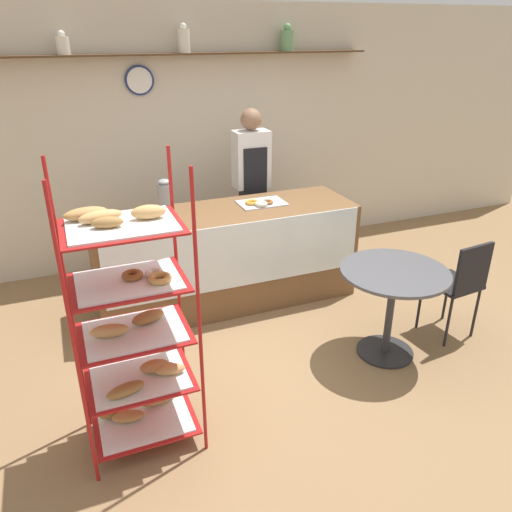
{
  "coord_description": "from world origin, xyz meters",
  "views": [
    {
      "loc": [
        -1.35,
        -2.95,
        2.44
      ],
      "look_at": [
        0.0,
        0.4,
        0.79
      ],
      "focal_mm": 35.0,
      "sensor_mm": 36.0,
      "label": 1
    }
  ],
  "objects_px": {
    "pastry_rack": "(134,329)",
    "cafe_table": "(392,291)",
    "person_worker": "(251,184)",
    "donut_tray_counter": "(261,203)",
    "cafe_chair": "(461,280)",
    "coffee_carafe": "(165,200)"
  },
  "relations": [
    {
      "from": "cafe_chair",
      "to": "donut_tray_counter",
      "type": "relative_size",
      "value": 2.04
    },
    {
      "from": "pastry_rack",
      "to": "cafe_table",
      "type": "xyz_separation_m",
      "value": [
        2.0,
        0.19,
        -0.24
      ]
    },
    {
      "from": "person_worker",
      "to": "donut_tray_counter",
      "type": "height_order",
      "value": "person_worker"
    },
    {
      "from": "pastry_rack",
      "to": "cafe_table",
      "type": "distance_m",
      "value": 2.02
    },
    {
      "from": "cafe_table",
      "to": "cafe_chair",
      "type": "relative_size",
      "value": 0.94
    },
    {
      "from": "pastry_rack",
      "to": "cafe_chair",
      "type": "xyz_separation_m",
      "value": [
        2.67,
        0.17,
        -0.27
      ]
    },
    {
      "from": "coffee_carafe",
      "to": "person_worker",
      "type": "bearing_deg",
      "value": 31.53
    },
    {
      "from": "cafe_table",
      "to": "coffee_carafe",
      "type": "distance_m",
      "value": 2.03
    },
    {
      "from": "pastry_rack",
      "to": "person_worker",
      "type": "distance_m",
      "value": 2.66
    },
    {
      "from": "person_worker",
      "to": "donut_tray_counter",
      "type": "distance_m",
      "value": 0.61
    },
    {
      "from": "pastry_rack",
      "to": "cafe_chair",
      "type": "distance_m",
      "value": 2.69
    },
    {
      "from": "coffee_carafe",
      "to": "donut_tray_counter",
      "type": "bearing_deg",
      "value": 3.09
    },
    {
      "from": "person_worker",
      "to": "donut_tray_counter",
      "type": "bearing_deg",
      "value": -103.17
    },
    {
      "from": "cafe_table",
      "to": "donut_tray_counter",
      "type": "bearing_deg",
      "value": 112.25
    },
    {
      "from": "pastry_rack",
      "to": "person_worker",
      "type": "height_order",
      "value": "pastry_rack"
    },
    {
      "from": "pastry_rack",
      "to": "coffee_carafe",
      "type": "distance_m",
      "value": 1.61
    },
    {
      "from": "person_worker",
      "to": "donut_tray_counter",
      "type": "xyz_separation_m",
      "value": [
        -0.14,
        -0.59,
        -0.01
      ]
    },
    {
      "from": "cafe_chair",
      "to": "coffee_carafe",
      "type": "relative_size",
      "value": 2.51
    },
    {
      "from": "pastry_rack",
      "to": "cafe_chair",
      "type": "relative_size",
      "value": 2.05
    },
    {
      "from": "cafe_chair",
      "to": "coffee_carafe",
      "type": "distance_m",
      "value": 2.57
    },
    {
      "from": "person_worker",
      "to": "cafe_table",
      "type": "height_order",
      "value": "person_worker"
    },
    {
      "from": "donut_tray_counter",
      "to": "cafe_table",
      "type": "bearing_deg",
      "value": -67.75
    }
  ]
}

